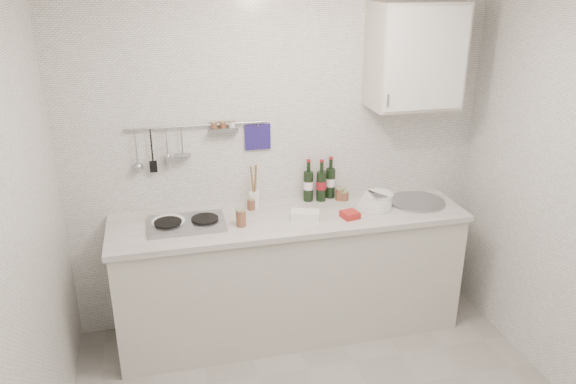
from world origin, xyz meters
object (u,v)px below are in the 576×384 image
at_px(plate_stack_hob, 168,223).
at_px(wine_bottles, 320,179).
at_px(plate_stack_sink, 377,201).
at_px(wall_cabinet, 415,56).
at_px(utensil_crock, 254,198).

distance_m(plate_stack_hob, wine_bottles, 1.13).
bearing_deg(plate_stack_hob, plate_stack_sink, -1.50).
bearing_deg(wall_cabinet, plate_stack_sink, -154.62).
height_order(wall_cabinet, utensil_crock, wall_cabinet).
bearing_deg(utensil_crock, plate_stack_hob, -164.81).
relative_size(wall_cabinet, wine_bottles, 2.26).
bearing_deg(wine_bottles, plate_stack_sink, -34.42).
bearing_deg(plate_stack_sink, plate_stack_hob, 178.50).
xyz_separation_m(wall_cabinet, plate_stack_hob, (-1.72, -0.09, -1.01)).
xyz_separation_m(wine_bottles, utensil_crock, (-0.49, -0.03, -0.08)).
distance_m(plate_stack_sink, wine_bottles, 0.43).
distance_m(plate_stack_hob, utensil_crock, 0.64).
relative_size(plate_stack_sink, wine_bottles, 0.84).
xyz_separation_m(plate_stack_hob, plate_stack_sink, (1.45, -0.04, 0.03)).
height_order(wine_bottles, utensil_crock, utensil_crock).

